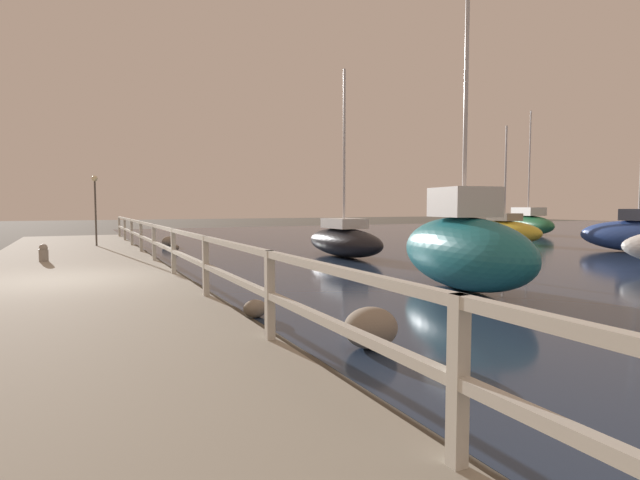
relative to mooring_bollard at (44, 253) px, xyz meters
The scene contains 14 objects.
ground_plane 4.36m from the mooring_bollard, 80.79° to the right, with size 120.00×120.00×0.00m, color #4C473D.
dock_walkway 4.34m from the mooring_bollard, 80.79° to the right, with size 4.61×36.00×0.23m.
railing 5.19m from the mooring_bollard, 55.84° to the right, with size 0.10×32.50×1.06m.
boulder_upstream 6.27m from the mooring_bollard, 45.03° to the left, with size 0.36×0.33×0.27m.
boulder_mid_strip 8.19m from the mooring_bollard, 55.98° to the left, with size 0.63×0.56×0.47m.
boulder_near_dock 9.26m from the mooring_bollard, 68.11° to the right, with size 0.39×0.35×0.29m.
boulder_water_edge 11.71m from the mooring_bollard, 68.98° to the right, with size 0.71×0.64×0.53m.
mooring_bollard is the anchor object (origin of this frame).
dock_lamp 6.01m from the mooring_bollard, 74.13° to the left, with size 0.23×0.23×2.80m.
sailboat_yellow 19.61m from the mooring_bollard, ahead, with size 1.61×4.45×5.67m.
sailboat_green 27.77m from the mooring_bollard, 13.79° to the left, with size 3.34×5.76×7.86m.
sailboat_black 9.52m from the mooring_bollard, ahead, with size 1.53×4.73×6.63m.
sailboat_blue 21.16m from the mooring_bollard, 11.43° to the right, with size 1.81×4.74×6.37m.
sailboat_teal 11.57m from the mooring_bollard, 43.34° to the right, with size 2.32×4.71×6.65m.
Camera 1 is at (0.17, -11.99, 1.81)m, focal length 28.00 mm.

